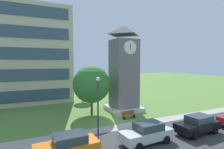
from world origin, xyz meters
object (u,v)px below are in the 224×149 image
Objects in this scene: street_lamp at (98,100)px; tree_streetside at (92,84)px; park_bench at (129,115)px; tree_by_building at (83,78)px; parked_car_silver at (147,133)px; parked_car_black at (198,124)px; clock_tower at (124,73)px; parked_car_orange at (68,146)px.

tree_streetside is (1.68, 6.85, 0.54)m from street_lamp.
park_bench is 13.04m from tree_by_building.
tree_streetside is at bearing -99.05° from tree_by_building.
parked_car_silver is at bearing -89.70° from tree_by_building.
park_bench is 0.34× the size of street_lamp.
parked_car_silver is (3.22, -2.88, -2.51)m from street_lamp.
parked_car_black is (3.57, -6.68, 0.40)m from park_bench.
park_bench is at bearing -108.96° from clock_tower.
parked_car_orange is (-8.36, -6.02, 0.40)m from park_bench.
park_bench is 0.41× the size of parked_car_orange.
parked_car_orange is at bearing 176.83° from parked_car_black.
clock_tower reaches higher than street_lamp.
clock_tower is 14.06m from parked_car_orange.
tree_streetside reaches higher than parked_car_silver.
clock_tower is 2.58× the size of parked_car_silver.
street_lamp reaches higher than park_bench.
parked_car_orange is (-3.20, -2.56, -2.51)m from street_lamp.
tree_streetside reaches higher than park_bench.
parked_car_orange is at bearing -117.39° from tree_streetside.
parked_car_silver is (-1.95, -6.34, 0.40)m from park_bench.
tree_streetside is (-4.64, 0.04, -1.34)m from clock_tower.
parked_car_silver is (0.10, -18.75, -3.07)m from tree_by_building.
parked_car_silver is (-3.10, -9.69, -4.39)m from clock_tower.
tree_by_building is at bearing 106.40° from parked_car_black.
park_bench is 5.96m from tree_streetside.
street_lamp is 9.64m from parked_car_black.
clock_tower reaches higher than tree_streetside.
parked_car_black is (7.06, -10.08, -3.05)m from tree_streetside.
street_lamp reaches higher than parked_car_silver.
parked_car_orange reaches higher than park_bench.
park_bench is 6.65m from parked_car_silver.
park_bench is 7.59m from parked_car_black.
park_bench is 0.34× the size of tree_by_building.
park_bench is (-1.15, -3.35, -4.79)m from clock_tower.
tree_by_building reaches higher than parked_car_black.
tree_streetside reaches higher than parked_car_orange.
tree_by_building is (-3.20, 9.06, -1.32)m from clock_tower.
parked_car_orange is (-9.51, -9.37, -4.39)m from clock_tower.
clock_tower is 9.70m from tree_by_building.
parked_car_orange and parked_car_black have the same top height.
clock_tower is 2.16× the size of tree_by_building.
clock_tower is 2.62× the size of parked_car_orange.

